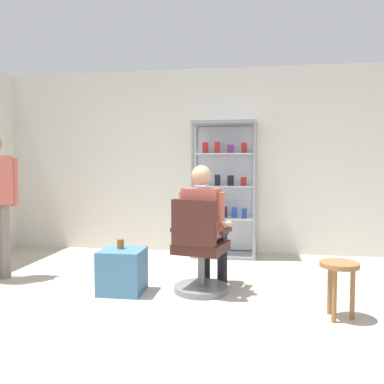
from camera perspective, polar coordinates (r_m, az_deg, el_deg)
ground_plane at (r=3.25m, az=-6.39°, el=-19.49°), size 7.20×7.20×0.00m
back_wall at (r=5.94m, az=1.00°, el=4.41°), size 6.00×0.10×2.70m
display_cabinet_main at (r=5.67m, az=4.68°, el=0.50°), size 0.90×0.45×1.90m
office_chair at (r=4.03m, az=1.06°, el=-8.97°), size 0.61×0.58×0.96m
seated_shopkeeper at (r=4.13m, az=1.87°, el=-4.18°), size 0.55×0.62×1.29m
storage_crate at (r=4.16m, az=-9.97°, el=-11.10°), size 0.43×0.41×0.44m
tea_glass at (r=4.14m, az=-10.22°, el=-7.35°), size 0.07×0.07×0.10m
wooden_stool at (r=3.61m, az=20.38°, el=-11.00°), size 0.32×0.32×0.48m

